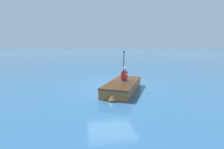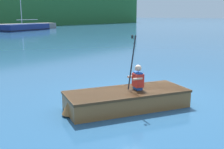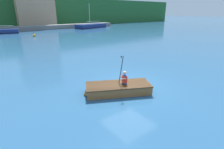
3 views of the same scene
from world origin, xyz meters
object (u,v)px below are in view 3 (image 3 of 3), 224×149
(moored_boat_dock_west_end, at_px, (91,26))
(channel_buoy, at_px, (34,35))
(rowboat_foreground, at_px, (117,88))
(moored_boat_dock_center_far, at_px, (0,32))
(person_paddler, at_px, (124,78))

(moored_boat_dock_west_end, bearing_deg, channel_buoy, -152.65)
(rowboat_foreground, distance_m, channel_buoy, 24.08)
(moored_boat_dock_center_far, bearing_deg, person_paddler, -86.86)
(rowboat_foreground, xyz_separation_m, channel_buoy, (2.32, 23.97, -0.04))
(moored_boat_dock_west_end, height_order, channel_buoy, moored_boat_dock_west_end)
(person_paddler, xyz_separation_m, channel_buoy, (2.01, 24.13, -0.53))
(moored_boat_dock_center_far, bearing_deg, channel_buoy, -64.24)
(moored_boat_dock_west_end, relative_size, channel_buoy, 11.69)
(channel_buoy, bearing_deg, rowboat_foreground, -95.53)
(rowboat_foreground, bearing_deg, moored_boat_dock_center_far, 92.60)
(moored_boat_dock_west_end, relative_size, rowboat_foreground, 2.52)
(channel_buoy, bearing_deg, moored_boat_dock_west_end, 27.35)
(rowboat_foreground, height_order, person_paddler, person_paddler)
(moored_boat_dock_center_far, height_order, person_paddler, moored_boat_dock_center_far)
(moored_boat_dock_center_far, distance_m, rowboat_foreground, 31.80)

